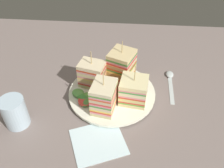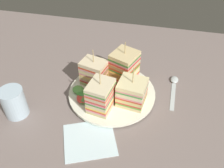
# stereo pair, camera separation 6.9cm
# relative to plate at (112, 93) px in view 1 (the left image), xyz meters

# --- Properties ---
(ground_plane) EXTENTS (1.29, 0.86, 0.02)m
(ground_plane) POSITION_rel_plate_xyz_m (0.00, 0.00, -0.02)
(ground_plane) COLOR slate
(plate) EXTENTS (0.25, 0.25, 0.01)m
(plate) POSITION_rel_plate_xyz_m (0.00, 0.00, 0.00)
(plate) COLOR white
(plate) RESTS_ON ground_plane
(sandwich_wedge_0) EXTENTS (0.08, 0.07, 0.12)m
(sandwich_wedge_0) POSITION_rel_plate_xyz_m (0.06, -0.03, 0.04)
(sandwich_wedge_0) COLOR #D1C28A
(sandwich_wedge_0) RESTS_ON plate
(sandwich_wedge_1) EXTENTS (0.07, 0.08, 0.13)m
(sandwich_wedge_1) POSITION_rel_plate_xyz_m (0.02, 0.06, 0.05)
(sandwich_wedge_1) COLOR #D4C489
(sandwich_wedge_1) RESTS_ON plate
(sandwich_wedge_2) EXTENTS (0.08, 0.08, 0.12)m
(sandwich_wedge_2) POSITION_rel_plate_xyz_m (-0.06, 0.03, 0.04)
(sandwich_wedge_2) COLOR beige
(sandwich_wedge_2) RESTS_ON plate
(sandwich_wedge_3) EXTENTS (0.09, 0.09, 0.13)m
(sandwich_wedge_3) POSITION_rel_plate_xyz_m (-0.02, -0.06, 0.05)
(sandwich_wedge_3) COLOR #D5B47C
(sandwich_wedge_3) RESTS_ON plate
(chip_pile) EXTENTS (0.08, 0.07, 0.02)m
(chip_pile) POSITION_rel_plate_xyz_m (0.00, 0.01, 0.02)
(chip_pile) COLOR #D7BC66
(chip_pile) RESTS_ON plate
(salad_garnish) EXTENTS (0.08, 0.08, 0.02)m
(salad_garnish) POSITION_rel_plate_xyz_m (0.07, 0.04, 0.01)
(salad_garnish) COLOR #56923E
(salad_garnish) RESTS_ON plate
(spoon) EXTENTS (0.02, 0.14, 0.01)m
(spoon) POSITION_rel_plate_xyz_m (-0.18, -0.08, -0.00)
(spoon) COLOR silver
(spoon) RESTS_ON ground_plane
(napkin) EXTENTS (0.16, 0.15, 0.01)m
(napkin) POSITION_rel_plate_xyz_m (0.02, 0.16, -0.01)
(napkin) COLOR white
(napkin) RESTS_ON ground_plane
(drinking_glass) EXTENTS (0.06, 0.06, 0.08)m
(drinking_glass) POSITION_rel_plate_xyz_m (0.23, 0.12, 0.03)
(drinking_glass) COLOR silver
(drinking_glass) RESTS_ON ground_plane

